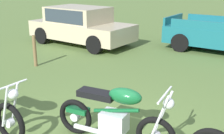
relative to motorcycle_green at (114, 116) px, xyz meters
name	(u,v)px	position (x,y,z in m)	size (l,w,h in m)	color
motorcycle_green	(114,116)	(0.00, 0.00, 0.00)	(1.98, 0.71, 1.02)	black
car_beige	(80,24)	(-3.06, 6.47, 0.31)	(4.43, 3.11, 1.43)	#BCAD8C
fence_post_wooden	(35,51)	(-3.28, 3.40, -0.03)	(0.10, 0.10, 0.92)	brown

